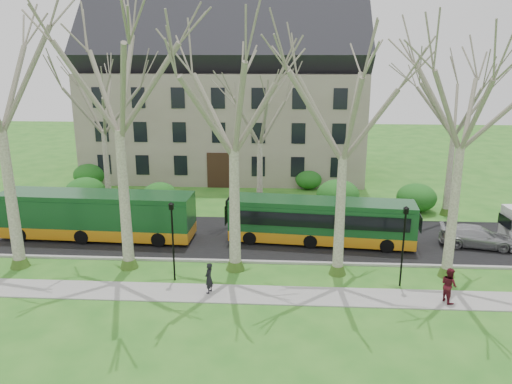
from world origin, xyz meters
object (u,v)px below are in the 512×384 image
Objects in this scene: sedan at (477,237)px; pedestrian_a at (209,278)px; bus_lead at (97,215)px; bus_follow at (321,221)px; pedestrian_b at (449,285)px.

pedestrian_a reaches higher than sedan.
bus_lead is 11.18m from pedestrian_a.
bus_follow is 9.81m from sedan.
bus_follow is 7.22× the size of pedestrian_a.
bus_lead is 1.08× the size of bus_follow.
pedestrian_a is at bearing -38.77° from bus_lead.
sedan is at bearing 1.95° from bus_lead.
pedestrian_b reaches higher than sedan.
sedan is 2.79× the size of pedestrian_a.
sedan is at bearing 4.57° from bus_follow.
sedan is 17.44m from pedestrian_a.
bus_follow is at bearing 99.66° from sedan.
bus_lead is at bearing -113.08° from pedestrian_a.
pedestrian_b is at bearing 161.98° from sedan.
bus_follow is 6.57× the size of pedestrian_b.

